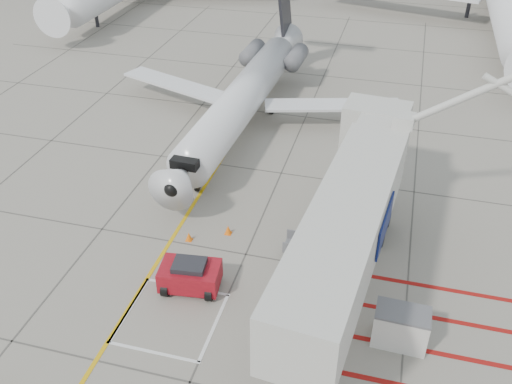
% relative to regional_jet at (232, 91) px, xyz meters
% --- Properties ---
extents(ground_plane, '(260.00, 260.00, 0.00)m').
position_rel_regional_jet_xyz_m(ground_plane, '(4.07, -15.28, -3.61)').
color(ground_plane, gray).
rests_on(ground_plane, ground).
extents(regional_jet, '(22.88, 28.35, 7.21)m').
position_rel_regional_jet_xyz_m(regional_jet, '(0.00, 0.00, 0.00)').
color(regional_jet, silver).
rests_on(regional_jet, ground_plane).
extents(jet_bridge, '(10.91, 19.90, 7.63)m').
position_rel_regional_jet_xyz_m(jet_bridge, '(9.03, -13.80, 0.21)').
color(jet_bridge, beige).
rests_on(jet_bridge, ground_plane).
extents(pushback_tug, '(2.92, 2.02, 1.60)m').
position_rel_regional_jet_xyz_m(pushback_tug, '(2.24, -14.24, -2.81)').
color(pushback_tug, maroon).
rests_on(pushback_tug, ground_plane).
extents(baggage_cart, '(1.86, 1.19, 1.17)m').
position_rel_regional_jet_xyz_m(baggage_cart, '(6.85, -10.67, -3.02)').
color(baggage_cart, '#5C5D61').
rests_on(baggage_cart, ground_plane).
extents(ground_power_unit, '(2.25, 1.36, 1.75)m').
position_rel_regional_jet_xyz_m(ground_power_unit, '(11.82, -15.06, -2.73)').
color(ground_power_unit, silver).
rests_on(ground_power_unit, ground_plane).
extents(cone_nose, '(0.35, 0.35, 0.48)m').
position_rel_regional_jet_xyz_m(cone_nose, '(0.90, -10.93, -3.37)').
color(cone_nose, orange).
rests_on(cone_nose, ground_plane).
extents(cone_side, '(0.37, 0.37, 0.52)m').
position_rel_regional_jet_xyz_m(cone_side, '(2.70, -9.88, -3.35)').
color(cone_side, orange).
rests_on(cone_side, ground_plane).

